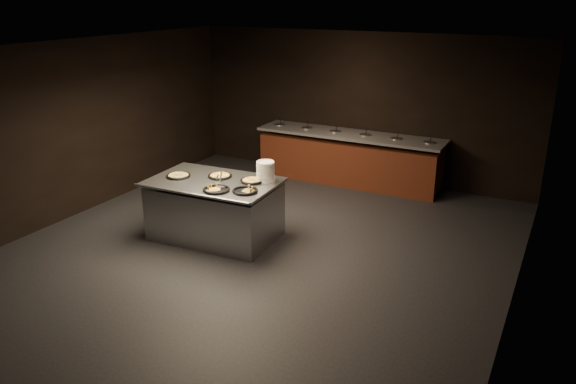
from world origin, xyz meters
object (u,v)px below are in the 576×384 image
(serving_counter, at_px, (215,210))
(pan_veggie_whole, at_px, (178,176))
(pan_cheese_whole, at_px, (220,176))
(plate_stack, at_px, (265,172))

(serving_counter, distance_m, pan_veggie_whole, 0.78)
(serving_counter, xyz_separation_m, pan_cheese_whole, (-0.01, 0.18, 0.50))
(plate_stack, distance_m, pan_veggie_whole, 1.37)
(serving_counter, height_order, plate_stack, plate_stack)
(serving_counter, relative_size, pan_veggie_whole, 5.33)
(serving_counter, distance_m, pan_cheese_whole, 0.54)
(serving_counter, xyz_separation_m, plate_stack, (0.71, 0.33, 0.63))
(pan_veggie_whole, bearing_deg, serving_counter, 10.25)
(plate_stack, xyz_separation_m, pan_veggie_whole, (-1.29, -0.44, -0.13))
(plate_stack, relative_size, pan_cheese_whole, 0.83)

